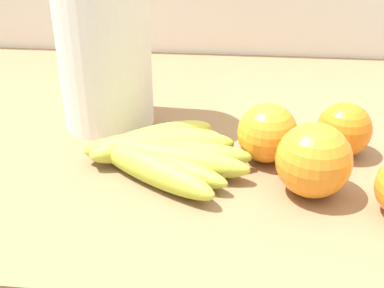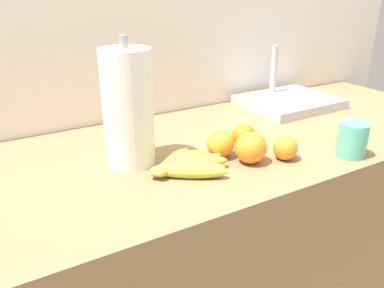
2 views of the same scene
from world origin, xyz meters
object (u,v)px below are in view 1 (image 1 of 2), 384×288
Objects in this scene: orange_back_left at (314,160)px; orange_back_right at (267,133)px; banana_bunch at (159,153)px; orange_front at (344,129)px; paper_towel_roll at (102,20)px.

orange_back_left reaches higher than orange_back_right.
orange_back_right is (-0.05, 0.07, -0.00)m from orange_back_left.
orange_back_right is at bearing 13.48° from banana_bunch.
orange_back_left is 1.22× the size of orange_front.
orange_back_left reaches higher than banana_bunch.
paper_towel_roll reaches higher than orange_back_right.
banana_bunch is at bearing -52.87° from paper_towel_roll.
banana_bunch is 0.20m from paper_towel_roll.
paper_towel_roll is (-0.32, 0.06, 0.11)m from orange_front.
paper_towel_roll is (-0.09, 0.12, 0.13)m from banana_bunch.
orange_back_left is 0.08m from orange_back_right.
orange_front is (0.23, 0.06, 0.02)m from banana_bunch.
banana_bunch is at bearing 167.47° from orange_back_left.
banana_bunch is 0.18m from orange_back_left.
banana_bunch is 0.64× the size of paper_towel_roll.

